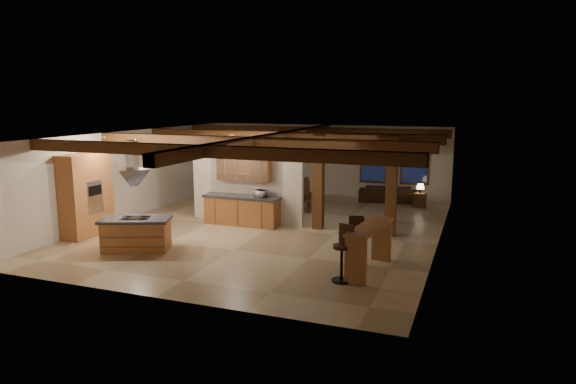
% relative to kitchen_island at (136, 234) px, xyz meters
% --- Properties ---
extents(ground, '(12.00, 12.00, 0.00)m').
position_rel_kitchen_island_xyz_m(ground, '(2.39, 3.38, -0.44)').
color(ground, tan).
rests_on(ground, ground).
extents(room_walls, '(12.00, 12.00, 12.00)m').
position_rel_kitchen_island_xyz_m(room_walls, '(2.39, 3.38, 1.34)').
color(room_walls, beige).
rests_on(room_walls, ground).
extents(ceiling_beams, '(10.00, 12.00, 0.28)m').
position_rel_kitchen_island_xyz_m(ceiling_beams, '(2.39, 3.38, 2.32)').
color(ceiling_beams, '#412210').
rests_on(ceiling_beams, room_walls).
extents(timber_posts, '(2.50, 0.30, 2.90)m').
position_rel_kitchen_island_xyz_m(timber_posts, '(4.89, 3.88, 1.32)').
color(timber_posts, '#412210').
rests_on(timber_posts, ground).
extents(partition_wall, '(3.80, 0.18, 2.20)m').
position_rel_kitchen_island_xyz_m(partition_wall, '(1.39, 3.88, 0.66)').
color(partition_wall, beige).
rests_on(partition_wall, ground).
extents(pantry_cabinet, '(0.67, 1.60, 2.40)m').
position_rel_kitchen_island_xyz_m(pantry_cabinet, '(-2.27, 0.78, 0.76)').
color(pantry_cabinet, '#A45F35').
rests_on(pantry_cabinet, ground).
extents(back_counter, '(2.50, 0.66, 0.94)m').
position_rel_kitchen_island_xyz_m(back_counter, '(1.39, 3.49, 0.03)').
color(back_counter, '#A45F35').
rests_on(back_counter, ground).
extents(upper_display_cabinet, '(1.80, 0.36, 0.95)m').
position_rel_kitchen_island_xyz_m(upper_display_cabinet, '(1.39, 3.69, 1.41)').
color(upper_display_cabinet, '#A45F35').
rests_on(upper_display_cabinet, partition_wall).
extents(range_hood, '(1.10, 1.10, 1.40)m').
position_rel_kitchen_island_xyz_m(range_hood, '(0.00, 0.00, 1.34)').
color(range_hood, silver).
rests_on(range_hood, room_walls).
extents(back_windows, '(2.70, 0.07, 1.70)m').
position_rel_kitchen_island_xyz_m(back_windows, '(5.19, 9.32, 1.06)').
color(back_windows, '#412210').
rests_on(back_windows, room_walls).
extents(framed_art, '(0.65, 0.05, 0.85)m').
position_rel_kitchen_island_xyz_m(framed_art, '(0.89, 9.32, 1.26)').
color(framed_art, '#412210').
rests_on(framed_art, room_walls).
extents(recessed_cans, '(3.16, 2.46, 0.03)m').
position_rel_kitchen_island_xyz_m(recessed_cans, '(-0.14, 1.45, 2.43)').
color(recessed_cans, silver).
rests_on(recessed_cans, room_walls).
extents(kitchen_island, '(2.00, 1.53, 0.88)m').
position_rel_kitchen_island_xyz_m(kitchen_island, '(0.00, 0.00, 0.00)').
color(kitchen_island, '#A45F35').
rests_on(kitchen_island, ground).
extents(dining_table, '(1.75, 1.09, 0.59)m').
position_rel_kitchen_island_xyz_m(dining_table, '(1.84, 6.24, -0.15)').
color(dining_table, '#3F220F').
rests_on(dining_table, ground).
extents(sofa, '(2.35, 1.20, 0.65)m').
position_rel_kitchen_island_xyz_m(sofa, '(5.08, 8.88, -0.12)').
color(sofa, black).
rests_on(sofa, ground).
extents(microwave, '(0.46, 0.40, 0.21)m').
position_rel_kitchen_island_xyz_m(microwave, '(2.04, 3.49, 0.60)').
color(microwave, silver).
rests_on(microwave, back_counter).
extents(bar_counter, '(0.75, 2.14, 1.10)m').
position_rel_kitchen_island_xyz_m(bar_counter, '(6.08, 0.47, 0.30)').
color(bar_counter, '#A45F35').
rests_on(bar_counter, ground).
extents(side_table, '(0.45, 0.45, 0.51)m').
position_rel_kitchen_island_xyz_m(side_table, '(6.34, 8.33, -0.19)').
color(side_table, '#412210').
rests_on(side_table, ground).
extents(table_lamp, '(0.29, 0.29, 0.34)m').
position_rel_kitchen_island_xyz_m(table_lamp, '(6.34, 8.33, 0.31)').
color(table_lamp, black).
rests_on(table_lamp, side_table).
extents(bar_stool_a, '(0.46, 0.47, 1.24)m').
position_rel_kitchen_island_xyz_m(bar_stool_a, '(5.67, -0.34, 0.19)').
color(bar_stool_a, black).
rests_on(bar_stool_a, ground).
extents(bar_stool_b, '(0.44, 0.45, 1.18)m').
position_rel_kitchen_island_xyz_m(bar_stool_b, '(5.70, 0.82, 0.16)').
color(bar_stool_b, black).
rests_on(bar_stool_b, ground).
extents(bar_stool_c, '(0.39, 0.40, 1.09)m').
position_rel_kitchen_island_xyz_m(bar_stool_c, '(5.69, 0.94, 0.11)').
color(bar_stool_c, black).
rests_on(bar_stool_c, ground).
extents(dining_chairs, '(2.15, 2.15, 1.10)m').
position_rel_kitchen_island_xyz_m(dining_chairs, '(1.84, 6.24, 0.12)').
color(dining_chairs, '#412210').
rests_on(dining_chairs, ground).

